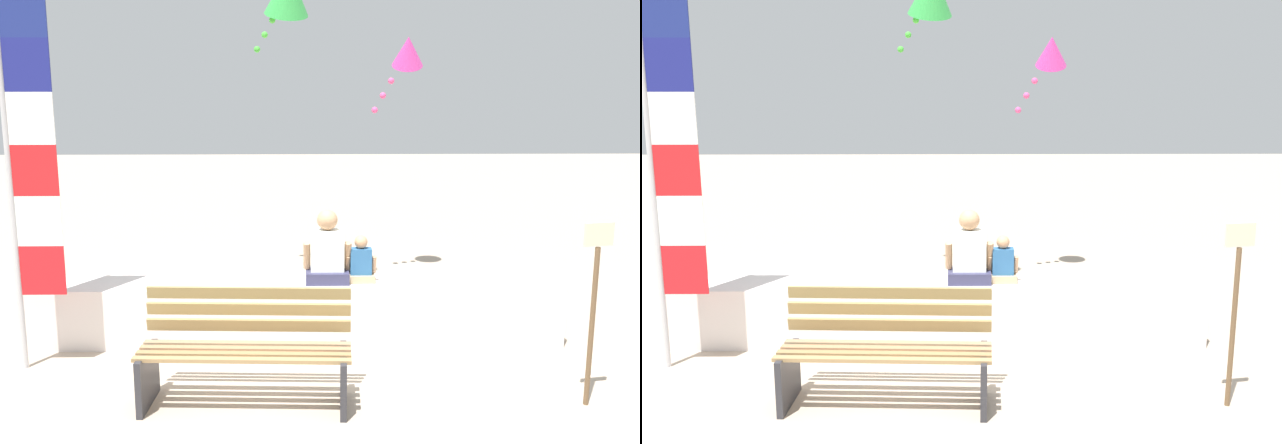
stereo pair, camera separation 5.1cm
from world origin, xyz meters
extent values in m
plane|color=tan|center=(0.00, 0.00, 0.00)|extent=(40.00, 40.00, 0.00)
cube|color=silver|center=(0.00, 0.94, 0.30)|extent=(5.17, 0.59, 0.59)
cube|color=#9F7D51|center=(-0.39, -0.68, 0.45)|extent=(1.67, 0.15, 0.03)
cube|color=#957248|center=(-0.39, -0.57, 0.45)|extent=(1.67, 0.15, 0.03)
cube|color=#A67752|center=(-0.38, -0.46, 0.45)|extent=(1.67, 0.15, 0.03)
cube|color=#987C5B|center=(-0.38, -0.34, 0.45)|extent=(1.67, 0.15, 0.03)
cube|color=#9F814F|center=(-0.37, -0.24, 0.57)|extent=(1.66, 0.13, 0.10)
cube|color=#9F834F|center=(-0.37, -0.21, 0.70)|extent=(1.66, 0.13, 0.10)
cube|color=#947E4D|center=(-0.37, -0.19, 0.83)|extent=(1.66, 0.13, 0.10)
cube|color=#2D2D33|center=(-1.16, -0.47, 0.23)|extent=(0.08, 0.53, 0.45)
cube|color=#2D2D33|center=(0.39, -0.55, 0.23)|extent=(0.08, 0.53, 0.45)
cube|color=#323351|center=(0.31, 0.96, 0.65)|extent=(0.42, 0.34, 0.11)
cube|color=white|center=(0.31, 0.96, 0.91)|extent=(0.32, 0.21, 0.40)
cylinder|color=tan|center=(0.11, 0.94, 0.86)|extent=(0.07, 0.16, 0.29)
cylinder|color=tan|center=(0.51, 0.94, 0.86)|extent=(0.07, 0.16, 0.29)
sphere|color=tan|center=(0.31, 0.96, 1.21)|extent=(0.20, 0.20, 0.20)
cube|color=tan|center=(0.64, 0.96, 0.63)|extent=(0.27, 0.22, 0.07)
cube|color=#2B5E93|center=(0.64, 0.96, 0.79)|extent=(0.21, 0.13, 0.26)
cylinder|color=tan|center=(0.51, 0.95, 0.76)|extent=(0.04, 0.10, 0.19)
cylinder|color=tan|center=(0.77, 0.95, 0.76)|extent=(0.04, 0.10, 0.19)
sphere|color=tan|center=(0.64, 0.96, 0.99)|extent=(0.13, 0.13, 0.13)
cylinder|color=#B7B7BC|center=(-2.42, 0.29, 1.66)|extent=(0.05, 0.05, 3.31)
cube|color=red|center=(-2.20, 0.29, 0.90)|extent=(0.39, 0.02, 0.44)
cube|color=white|center=(-2.20, 0.29, 1.34)|extent=(0.39, 0.02, 0.44)
cube|color=red|center=(-2.20, 0.29, 1.78)|extent=(0.39, 0.02, 0.44)
cube|color=white|center=(-2.20, 0.29, 2.21)|extent=(0.39, 0.02, 0.44)
cube|color=navy|center=(-2.20, 0.29, 2.65)|extent=(0.39, 0.02, 0.44)
cube|color=navy|center=(-2.20, 0.29, 3.09)|extent=(0.39, 0.02, 0.44)
cone|color=#DB3D9E|center=(1.37, 3.15, 2.91)|extent=(0.43, 0.55, 0.51)
sphere|color=#F24C8F|center=(1.27, 3.16, 2.73)|extent=(0.08, 0.08, 0.08)
sphere|color=#F24C8F|center=(1.17, 3.17, 2.55)|extent=(0.08, 0.08, 0.08)
sphere|color=#F24C8F|center=(1.08, 3.17, 2.37)|extent=(0.08, 0.08, 0.08)
sphere|color=#F24C8F|center=(0.98, 3.18, 2.19)|extent=(0.08, 0.08, 0.08)
sphere|color=green|center=(-0.21, 3.47, 3.48)|extent=(0.08, 0.08, 0.08)
sphere|color=green|center=(-0.31, 3.45, 3.30)|extent=(0.08, 0.08, 0.08)
sphere|color=green|center=(-0.41, 3.43, 3.12)|extent=(0.08, 0.08, 0.08)
sphere|color=green|center=(-0.51, 3.41, 2.94)|extent=(0.08, 0.08, 0.08)
cylinder|color=brown|center=(2.31, -0.55, 0.64)|extent=(0.04, 0.04, 1.28)
cube|color=beige|center=(2.31, -0.55, 1.38)|extent=(0.24, 0.06, 0.18)
camera|label=1|loc=(0.09, -5.60, 2.48)|focal=38.76mm
camera|label=2|loc=(0.14, -5.60, 2.48)|focal=38.76mm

